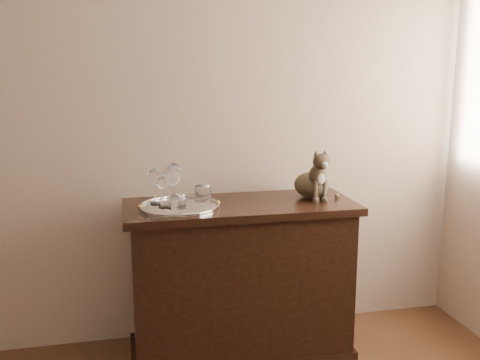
{
  "coord_description": "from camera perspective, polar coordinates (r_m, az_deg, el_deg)",
  "views": [
    {
      "loc": [
        0.01,
        -0.69,
        1.53
      ],
      "look_at": [
        0.6,
        1.95,
        0.97
      ],
      "focal_mm": 40.0,
      "sensor_mm": 36.0,
      "label": 1
    }
  ],
  "objects": [
    {
      "name": "tray",
      "position": [
        2.7,
        -6.45,
        -2.89
      ],
      "size": [
        0.4,
        0.4,
        0.01
      ],
      "primitive_type": "cylinder",
      "color": "silver",
      "rests_on": "sideboard"
    },
    {
      "name": "wine_glass_b",
      "position": [
        2.76,
        -7.07,
        -0.29
      ],
      "size": [
        0.08,
        0.08,
        0.21
      ],
      "primitive_type": null,
      "color": "white",
      "rests_on": "tray"
    },
    {
      "name": "wine_glass_d",
      "position": [
        2.66,
        -7.17,
        -0.74
      ],
      "size": [
        0.08,
        0.08,
        0.21
      ],
      "primitive_type": null,
      "color": "white",
      "rests_on": "tray"
    },
    {
      "name": "sideboard",
      "position": [
        2.91,
        0.02,
        -10.63
      ],
      "size": [
        1.2,
        0.5,
        0.85
      ],
      "primitive_type": null,
      "color": "black",
      "rests_on": "ground"
    },
    {
      "name": "tumbler_b",
      "position": [
        2.58,
        -6.59,
        -2.54
      ],
      "size": [
        0.07,
        0.07,
        0.08
      ],
      "primitive_type": "cylinder",
      "color": "silver",
      "rests_on": "tray"
    },
    {
      "name": "wine_glass_a",
      "position": [
        2.74,
        -9.06,
        -0.61
      ],
      "size": [
        0.07,
        0.07,
        0.19
      ],
      "primitive_type": null,
      "color": "white",
      "rests_on": "tray"
    },
    {
      "name": "wine_glass_c",
      "position": [
        2.68,
        -8.2,
        -1.09
      ],
      "size": [
        0.06,
        0.06,
        0.17
      ],
      "primitive_type": null,
      "color": "white",
      "rests_on": "tray"
    },
    {
      "name": "tumbler_c",
      "position": [
        2.72,
        -3.95,
        -1.62
      ],
      "size": [
        0.08,
        0.08,
        0.09
      ],
      "primitive_type": "cylinder",
      "color": "silver",
      "rests_on": "tray"
    },
    {
      "name": "wall_back",
      "position": [
        2.94,
        -12.93,
        7.9
      ],
      "size": [
        4.0,
        0.1,
        2.7
      ],
      "primitive_type": "cube",
      "color": "tan",
      "rests_on": "ground"
    },
    {
      "name": "cat",
      "position": [
        2.89,
        7.65,
        0.79
      ],
      "size": [
        0.3,
        0.29,
        0.28
      ],
      "primitive_type": null,
      "rotation": [
        0.0,
        0.0,
        0.13
      ],
      "color": "#493B2C",
      "rests_on": "sideboard"
    }
  ]
}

